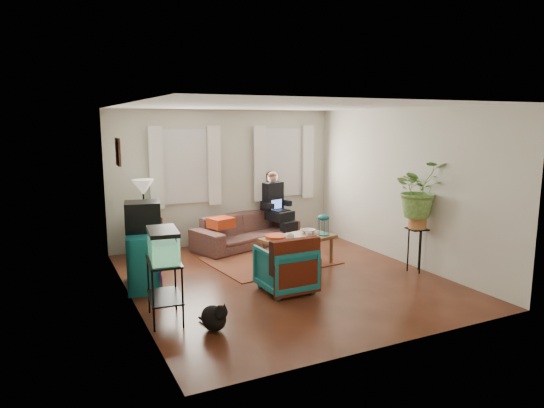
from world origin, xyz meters
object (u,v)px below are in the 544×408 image
side_table (145,237)px  dresser (143,260)px  coffee_table (298,251)px  armchair (286,266)px  sofa (247,225)px  plant_stand (416,250)px  aquarium_stand (165,291)px

side_table → dresser: size_ratio=0.81×
dresser → coffee_table: dresser is taller
armchair → dresser: bearing=-32.6°
side_table → sofa: bearing=-2.9°
sofa → dresser: (-2.25, -1.47, -0.01)m
coffee_table → plant_stand: (1.55, -1.08, 0.10)m
dresser → coffee_table: bearing=8.1°
side_table → coffee_table: (2.17, -1.67, -0.11)m
dresser → coffee_table: (2.51, -0.09, -0.15)m
aquarium_stand → armchair: size_ratio=1.03×
sofa → plant_stand: 3.21m
sofa → dresser: size_ratio=2.37×
armchair → coffee_table: armchair is taller
armchair → plant_stand: (2.29, -0.11, -0.01)m
sofa → side_table: 1.91m
side_table → coffee_table: 2.74m
dresser → coffee_table: 2.51m
sofa → coffee_table: size_ratio=1.76×
aquarium_stand → coffee_table: 2.82m
aquarium_stand → coffee_table: aquarium_stand is taller
sofa → armchair: sofa is taller
dresser → armchair: bearing=-21.0°
side_table → armchair: bearing=-61.6°
sofa → aquarium_stand: bearing=-146.1°
side_table → armchair: size_ratio=1.00×
sofa → coffee_table: 1.60m
armchair → plant_stand: size_ratio=1.02×
sofa → aquarium_stand: sofa is taller
dresser → plant_stand: (4.06, -1.18, -0.05)m
side_table → plant_stand: side_table is taller
sofa → side_table: sofa is taller
armchair → coffee_table: size_ratio=0.60×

